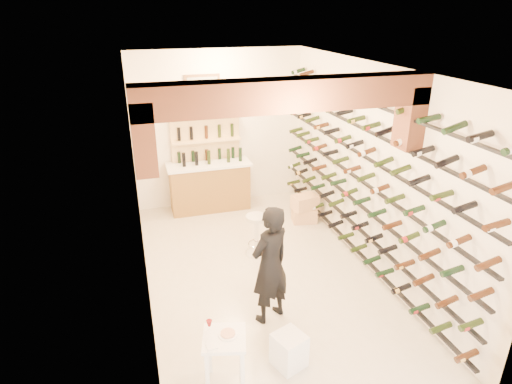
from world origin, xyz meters
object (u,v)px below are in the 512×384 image
person (270,265)px  crate_lower (304,215)px  white_stool (289,350)px  tasting_table (224,345)px  wine_rack (356,173)px  back_counter (210,185)px  chrome_barstool (256,232)px

person → crate_lower: bearing=-146.7°
white_stool → person: 1.08m
tasting_table → white_stool: tasting_table is taller
tasting_table → wine_rack: bearing=52.0°
crate_lower → wine_rack: bearing=-83.6°
wine_rack → tasting_table: wine_rack is taller
tasting_table → person: bearing=63.2°
person → crate_lower: (1.56, 2.55, -0.69)m
wine_rack → back_counter: wine_rack is taller
back_counter → chrome_barstool: (0.40, -2.04, -0.11)m
crate_lower → person: bearing=-121.5°
back_counter → crate_lower: 2.04m
wine_rack → crate_lower: size_ratio=12.28×
person → chrome_barstool: person is taller
wine_rack → chrome_barstool: 1.92m
wine_rack → person: 2.14m
back_counter → white_stool: bearing=-89.4°
back_counter → white_stool: size_ratio=4.02×
white_stool → wine_rack: bearing=47.0°
tasting_table → crate_lower: (2.40, 3.50, -0.41)m
back_counter → crate_lower: (1.66, -1.12, -0.39)m
tasting_table → chrome_barstool: (1.14, 2.58, -0.13)m
tasting_table → chrome_barstool: 2.83m
wine_rack → crate_lower: (-0.17, 1.53, -1.41)m
back_counter → crate_lower: bearing=-34.0°
back_counter → person: size_ratio=1.02×
back_counter → wine_rack: bearing=-55.3°
wine_rack → back_counter: 3.38m
tasting_table → white_stool: size_ratio=1.92×
person → back_counter: bearing=-113.7°
chrome_barstool → white_stool: bearing=-98.0°
chrome_barstool → tasting_table: bearing=-113.7°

